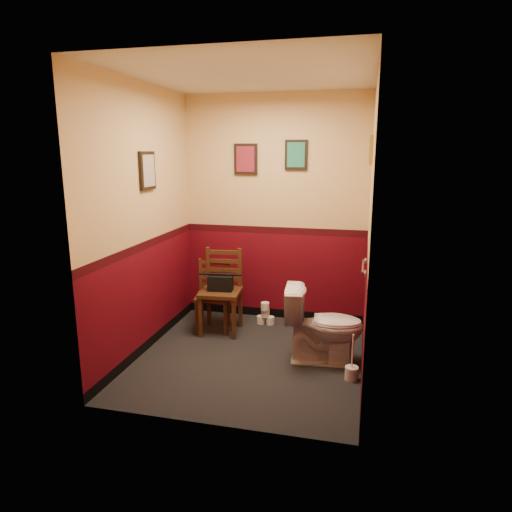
% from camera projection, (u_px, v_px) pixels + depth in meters
% --- Properties ---
extents(floor, '(2.20, 2.40, 0.00)m').
position_uv_depth(floor, '(250.00, 357.00, 4.62)').
color(floor, black).
rests_on(floor, ground).
extents(ceiling, '(2.20, 2.40, 0.00)m').
position_uv_depth(ceiling, '(249.00, 74.00, 4.02)').
color(ceiling, silver).
rests_on(ceiling, ground).
extents(wall_back, '(2.20, 0.00, 2.70)m').
position_uv_depth(wall_back, '(275.00, 210.00, 5.46)').
color(wall_back, '#530712').
rests_on(wall_back, ground).
extents(wall_front, '(2.20, 0.00, 2.70)m').
position_uv_depth(wall_front, '(207.00, 252.00, 3.18)').
color(wall_front, '#530712').
rests_on(wall_front, ground).
extents(wall_left, '(0.00, 2.40, 2.70)m').
position_uv_depth(wall_left, '(144.00, 222.00, 4.57)').
color(wall_left, '#530712').
rests_on(wall_left, ground).
extents(wall_right, '(0.00, 2.40, 2.70)m').
position_uv_depth(wall_right, '(369.00, 230.00, 4.07)').
color(wall_right, '#530712').
rests_on(wall_right, ground).
extents(grab_bar, '(0.05, 0.56, 0.06)m').
position_uv_depth(grab_bar, '(364.00, 267.00, 4.40)').
color(grab_bar, silver).
rests_on(grab_bar, wall_right).
extents(framed_print_back_a, '(0.28, 0.04, 0.36)m').
position_uv_depth(framed_print_back_a, '(246.00, 159.00, 5.38)').
color(framed_print_back_a, black).
rests_on(framed_print_back_a, wall_back).
extents(framed_print_back_b, '(0.26, 0.04, 0.34)m').
position_uv_depth(framed_print_back_b, '(296.00, 155.00, 5.23)').
color(framed_print_back_b, black).
rests_on(framed_print_back_b, wall_back).
extents(framed_print_left, '(0.04, 0.30, 0.38)m').
position_uv_depth(framed_print_left, '(148.00, 171.00, 4.55)').
color(framed_print_left, black).
rests_on(framed_print_left, wall_left).
extents(framed_print_right, '(0.04, 0.34, 0.28)m').
position_uv_depth(framed_print_right, '(371.00, 150.00, 4.48)').
color(framed_print_right, olive).
rests_on(framed_print_right, wall_right).
extents(toilet, '(0.80, 0.50, 0.75)m').
position_uv_depth(toilet, '(324.00, 326.00, 4.46)').
color(toilet, white).
rests_on(toilet, floor).
extents(toilet_brush, '(0.12, 0.12, 0.44)m').
position_uv_depth(toilet_brush, '(352.00, 372.00, 4.16)').
color(toilet_brush, silver).
rests_on(toilet_brush, floor).
extents(chair_left, '(0.44, 0.44, 0.81)m').
position_uv_depth(chair_left, '(213.00, 295.00, 5.29)').
color(chair_left, '#462815').
rests_on(chair_left, floor).
extents(chair_right, '(0.48, 0.48, 0.95)m').
position_uv_depth(chair_right, '(221.00, 291.00, 5.22)').
color(chair_right, '#462815').
rests_on(chair_right, floor).
extents(handbag, '(0.29, 0.17, 0.20)m').
position_uv_depth(handbag, '(220.00, 283.00, 5.16)').
color(handbag, black).
rests_on(handbag, chair_right).
extents(tp_stack, '(0.21, 0.13, 0.28)m').
position_uv_depth(tp_stack, '(265.00, 315.00, 5.49)').
color(tp_stack, silver).
rests_on(tp_stack, floor).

